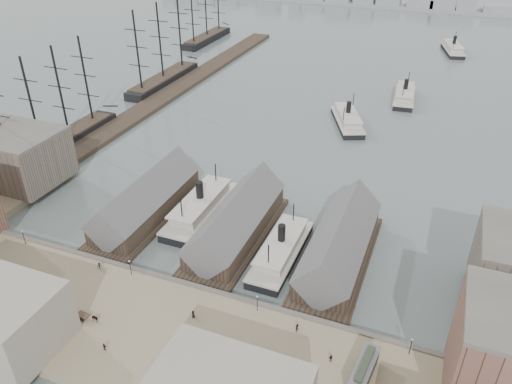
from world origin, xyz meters
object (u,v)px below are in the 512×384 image
at_px(horse_cart_right, 269,383).
at_px(horse_cart_center, 91,318).
at_px(ferry_docked_west, 201,207).
at_px(tram, 364,372).

bearing_deg(horse_cart_right, horse_cart_center, 102.11).
distance_m(ferry_docked_west, horse_cart_center, 44.43).
relative_size(ferry_docked_west, tram, 2.77).
height_order(ferry_docked_west, tram, ferry_docked_west).
distance_m(tram, horse_cart_right, 16.29).
height_order(ferry_docked_west, horse_cart_right, ferry_docked_west).
bearing_deg(horse_cart_right, tram, -49.75).
bearing_deg(tram, horse_cart_right, -147.35).
xyz_separation_m(ferry_docked_west, horse_cart_right, (36.59, -45.71, 0.25)).
bearing_deg(horse_cart_center, ferry_docked_west, 3.13).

